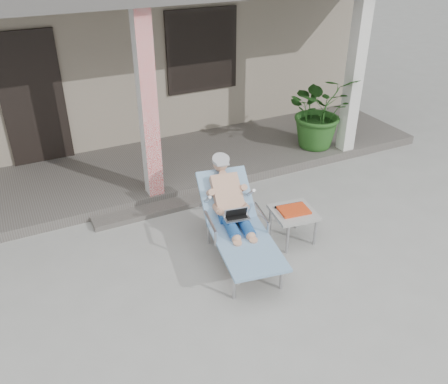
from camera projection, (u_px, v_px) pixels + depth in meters
ground at (217, 287)px, 5.41m from camera, size 60.00×60.00×0.00m
house at (80, 31)px, 9.63m from camera, size 10.40×5.40×3.30m
porch_deck at (138, 172)px, 7.71m from camera, size 10.00×2.00×0.15m
porch_step at (162, 208)px, 6.83m from camera, size 2.00×0.30×0.07m
lounger at (235, 203)px, 5.67m from camera, size 0.91×1.80×1.13m
side_table at (293, 214)px, 6.02m from camera, size 0.59×0.59×0.47m
potted_palm at (320, 111)px, 8.12m from camera, size 1.45×1.35×1.31m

